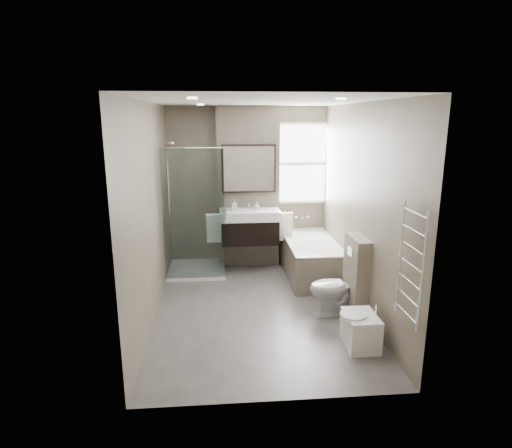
{
  "coord_description": "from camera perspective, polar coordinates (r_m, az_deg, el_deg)",
  "views": [
    {
      "loc": [
        -0.47,
        -5.13,
        2.42
      ],
      "look_at": [
        -0.01,
        0.15,
        1.09
      ],
      "focal_mm": 30.0,
      "sensor_mm": 36.0,
      "label": 1
    }
  ],
  "objects": [
    {
      "name": "toilet",
      "position": [
        5.51,
        10.67,
        -8.34
      ],
      "size": [
        0.71,
        0.45,
        0.69
      ],
      "primitive_type": "imported",
      "rotation": [
        0.0,
        0.0,
        -1.47
      ],
      "color": "white",
      "rests_on": "ground"
    },
    {
      "name": "vanity_pier",
      "position": [
        7.01,
        -1.07,
        4.86
      ],
      "size": [
        1.0,
        0.25,
        2.6
      ],
      "primitive_type": "cube",
      "color": "#675E51",
      "rests_on": "ground"
    },
    {
      "name": "room",
      "position": [
        5.28,
        0.24,
        1.8
      ],
      "size": [
        2.7,
        3.9,
        2.7
      ],
      "color": "#56514F",
      "rests_on": "ground"
    },
    {
      "name": "shower_enclosure",
      "position": [
        6.77,
        -7.15,
        -2.62
      ],
      "size": [
        0.9,
        0.9,
        2.0
      ],
      "color": "white",
      "rests_on": "ground"
    },
    {
      "name": "soap_bottle_a",
      "position": [
        6.69,
        -2.89,
        2.54
      ],
      "size": [
        0.08,
        0.08,
        0.17
      ],
      "primitive_type": "imported",
      "color": "white",
      "rests_on": "vanity"
    },
    {
      "name": "cistern_box",
      "position": [
        5.51,
        13.2,
        -6.73
      ],
      "size": [
        0.19,
        0.55,
        1.0
      ],
      "color": "#675E51",
      "rests_on": "ground"
    },
    {
      "name": "vanity",
      "position": [
        6.79,
        -0.85,
        -0.28
      ],
      "size": [
        0.95,
        0.47,
        0.66
      ],
      "color": "black",
      "rests_on": "vanity_pier"
    },
    {
      "name": "window",
      "position": [
        7.18,
        6.11,
        8.01
      ],
      "size": [
        0.98,
        0.06,
        1.33
      ],
      "color": "white",
      "rests_on": "room"
    },
    {
      "name": "towel_right",
      "position": [
        6.83,
        3.85,
        -0.39
      ],
      "size": [
        0.24,
        0.06,
        0.44
      ],
      "primitive_type": "cube",
      "color": "white",
      "rests_on": "vanity_pier"
    },
    {
      "name": "soap_bottle_b",
      "position": [
        6.78,
        0.1,
        2.48
      ],
      "size": [
        0.09,
        0.09,
        0.12
      ],
      "primitive_type": "imported",
      "color": "white",
      "rests_on": "vanity"
    },
    {
      "name": "towel_radiator",
      "position": [
        4.14,
        19.94,
        -5.13
      ],
      "size": [
        0.03,
        0.49,
        1.1
      ],
      "color": "silver",
      "rests_on": "room"
    },
    {
      "name": "mirror_cabinet",
      "position": [
        6.81,
        -0.99,
        7.38
      ],
      "size": [
        0.86,
        0.08,
        0.76
      ],
      "color": "black",
      "rests_on": "vanity_pier"
    },
    {
      "name": "bidet",
      "position": [
        4.88,
        13.71,
        -13.52
      ],
      "size": [
        0.4,
        0.46,
        0.48
      ],
      "color": "white",
      "rests_on": "ground"
    },
    {
      "name": "towel_left",
      "position": [
        6.76,
        -5.58,
        -0.59
      ],
      "size": [
        0.24,
        0.06,
        0.44
      ],
      "primitive_type": "cube",
      "color": "white",
      "rests_on": "vanity_pier"
    },
    {
      "name": "bathtub",
      "position": [
        6.72,
        7.27,
        -4.3
      ],
      "size": [
        0.75,
        1.6,
        0.57
      ],
      "color": "#675E51",
      "rests_on": "ground"
    }
  ]
}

